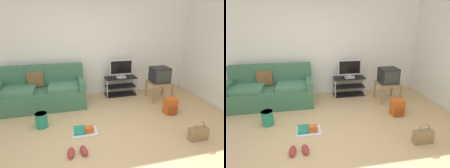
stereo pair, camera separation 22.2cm
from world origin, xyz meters
The scene contains 12 objects.
ground_plane centered at (0.00, 0.00, -0.01)m, with size 9.00×9.80×0.02m, color tan.
wall_back centered at (0.00, 2.45, 1.35)m, with size 9.00×0.10×2.70m, color silver.
couch centered at (-1.06, 1.90, 0.35)m, with size 1.98×0.85×0.96m.
tv_stand centered at (0.96, 2.15, 0.25)m, with size 0.87×0.38×0.51m.
flat_tv centered at (0.96, 2.12, 0.75)m, with size 0.63×0.22×0.49m.
side_table centered at (1.85, 1.60, 0.41)m, with size 0.55×0.55×0.48m.
crt_tv centered at (1.85, 1.62, 0.67)m, with size 0.45×0.40×0.38m.
backpack centered at (1.73, 0.80, 0.18)m, with size 0.27×0.27×0.36m.
handbag centered at (1.69, -0.20, 0.13)m, with size 0.34×0.13×0.37m.
cleaning_bucket centered at (-1.02, 0.90, 0.16)m, with size 0.24×0.24×0.29m.
sneakers_pair centered at (-0.40, -0.07, 0.04)m, with size 0.34×0.26×0.09m.
floor_tray centered at (-0.23, 0.48, 0.04)m, with size 0.45×0.34×0.14m.
Camera 2 is at (-0.24, -2.59, 2.00)m, focal length 29.84 mm.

